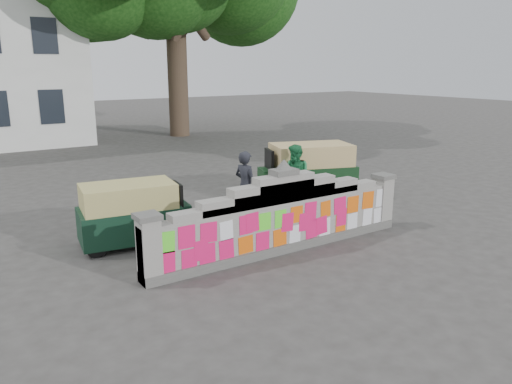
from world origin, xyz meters
TOP-DOWN VIEW (x-y plane):
  - ground at (0.00, 0.00)m, footprint 100.00×100.00m
  - parapet_wall at (-0.00, -0.01)m, footprint 6.48×0.44m
  - cyclist_bike at (0.13, 1.70)m, footprint 2.00×1.18m
  - cyclist_rider at (0.13, 1.70)m, footprint 0.56×0.70m
  - pedestrian at (2.26, 2.47)m, footprint 0.81×0.97m
  - rickshaw_left at (-2.53, 2.19)m, footprint 2.57×1.45m
  - rickshaw_right at (3.33, 3.22)m, footprint 3.01×2.10m

SIDE VIEW (x-z plane):
  - ground at x=0.00m, z-range 0.00..0.00m
  - cyclist_bike at x=0.13m, z-range 0.00..0.99m
  - rickshaw_left at x=-2.53m, z-range 0.03..1.41m
  - parapet_wall at x=0.00m, z-range -0.26..1.75m
  - cyclist_rider at x=0.13m, z-range 0.00..1.68m
  - rickshaw_right at x=3.33m, z-range 0.03..1.65m
  - pedestrian at x=2.26m, z-range 0.00..1.79m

